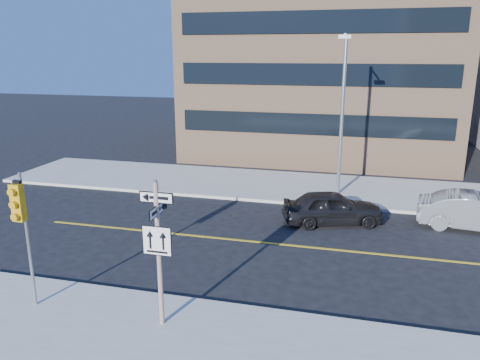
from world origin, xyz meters
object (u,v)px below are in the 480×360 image
(parked_car_b, at_px, (476,212))
(streetlight_a, at_px, (342,106))
(sign_pole, at_px, (158,246))
(parked_car_a, at_px, (332,208))
(traffic_signal, at_px, (20,213))

(parked_car_b, height_order, streetlight_a, streetlight_a)
(sign_pole, distance_m, parked_car_a, 10.33)
(traffic_signal, distance_m, streetlight_a, 15.72)
(parked_car_b, bearing_deg, sign_pole, 142.10)
(streetlight_a, bearing_deg, parked_car_a, -90.47)
(traffic_signal, xyz_separation_m, streetlight_a, (8.00, 13.42, 1.73))
(traffic_signal, bearing_deg, streetlight_a, 59.20)
(streetlight_a, bearing_deg, sign_pole, -106.77)
(sign_pole, bearing_deg, streetlight_a, 73.23)
(sign_pole, distance_m, streetlight_a, 14.05)
(sign_pole, xyz_separation_m, parked_car_a, (3.97, 9.39, -1.70))
(parked_car_b, bearing_deg, parked_car_a, 103.78)
(sign_pole, xyz_separation_m, streetlight_a, (4.00, 13.27, 2.32))
(traffic_signal, bearing_deg, sign_pole, 2.11)
(sign_pole, xyz_separation_m, parked_car_b, (9.90, 10.16, -1.66))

